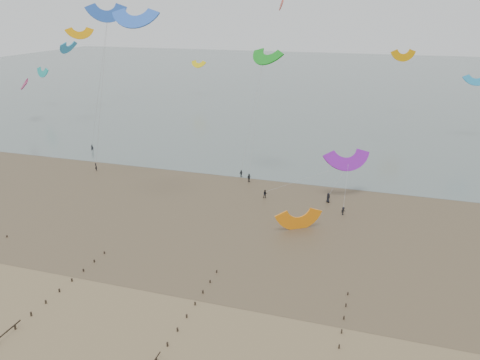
# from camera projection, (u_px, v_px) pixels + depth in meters

# --- Properties ---
(ground) EXTENTS (500.00, 500.00, 0.00)m
(ground) POSITION_uv_depth(u_px,v_px,m) (151.00, 319.00, 55.73)
(ground) COLOR brown
(ground) RESTS_ON ground
(sea_and_shore) EXTENTS (500.00, 665.00, 0.03)m
(sea_and_shore) POSITION_uv_depth(u_px,v_px,m) (217.00, 205.00, 87.65)
(sea_and_shore) COLOR #475654
(sea_and_shore) RESTS_ON ground
(kitesurfer_lead) EXTENTS (0.78, 0.72, 1.78)m
(kitesurfer_lead) POSITION_uv_depth(u_px,v_px,m) (96.00, 167.00, 105.69)
(kitesurfer_lead) COLOR black
(kitesurfer_lead) RESTS_ON ground
(kitesurfers) EXTENTS (117.04, 21.50, 1.89)m
(kitesurfers) POSITION_uv_depth(u_px,v_px,m) (351.00, 191.00, 91.92)
(kitesurfers) COLOR black
(kitesurfers) RESTS_ON ground
(grounded_kite) EXTENTS (8.67, 8.23, 3.78)m
(grounded_kite) POSITION_uv_depth(u_px,v_px,m) (298.00, 229.00, 78.30)
(grounded_kite) COLOR orange
(grounded_kite) RESTS_ON ground
(kites_airborne) EXTENTS (235.11, 115.91, 40.61)m
(kites_airborne) POSITION_uv_depth(u_px,v_px,m) (274.00, 59.00, 126.95)
(kites_airborne) COLOR yellow
(kites_airborne) RESTS_ON ground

